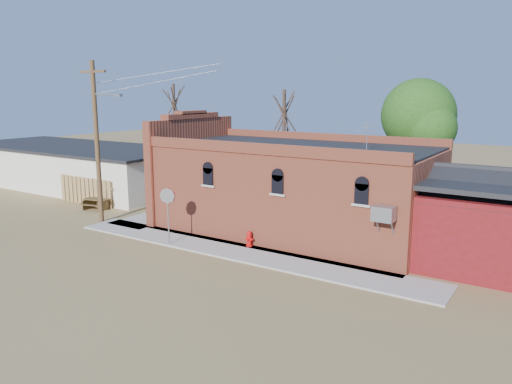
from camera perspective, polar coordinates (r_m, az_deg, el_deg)
The scene contains 15 objects.
ground at distance 23.51m, azimuth -6.41°, elevation -6.83°, with size 120.00×120.00×0.00m, color olive.
sidewalk_south at distance 23.31m, azimuth -2.12°, elevation -6.82°, with size 19.00×2.20×0.08m, color #9E9991.
sidewalk_west at distance 31.84m, azimuth -8.38°, elevation -1.98°, with size 2.60×10.00×0.08m, color #9E9991.
brick_bar at distance 26.45m, azimuth 3.81°, elevation 0.49°, with size 16.40×7.97×6.30m.
red_shed at distance 23.44m, azimuth 25.38°, elevation -2.17°, with size 5.40×6.40×4.30m.
storage_building at distance 42.12m, azimuth -19.75°, elevation 2.86°, with size 20.40×8.40×3.17m.
wood_fence at distance 34.85m, azimuth -18.90°, elevation 0.12°, with size 5.20×0.10×1.80m, color #AA864D, non-canonical shape.
utility_pole at distance 29.11m, azimuth -17.67°, elevation 5.81°, with size 3.12×0.26×9.00m.
tree_bare_near at distance 34.83m, azimuth 3.23°, elevation 9.10°, with size 2.80×2.80×7.65m.
tree_bare_far at distance 42.12m, azimuth -9.37°, elevation 9.89°, with size 2.80×2.80×8.16m.
tree_leafy at distance 31.84m, azimuth 18.05°, elevation 8.31°, with size 4.40×4.40×8.15m.
fire_hydrant at distance 23.85m, azimuth -0.77°, elevation -5.36°, with size 0.42×0.38×0.75m.
stop_sign at distance 24.17m, azimuth -10.06°, elevation -1.03°, with size 0.69×0.39×2.76m.
trash_barrel at distance 31.59m, azimuth -11.13°, elevation -1.35°, with size 0.53×0.53×0.81m, color #1B4D87.
picnic_table at distance 33.19m, azimuth -17.73°, elevation -1.14°, with size 1.85×1.53×0.68m.
Camera 1 is at (14.24, -17.23, 7.28)m, focal length 35.00 mm.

